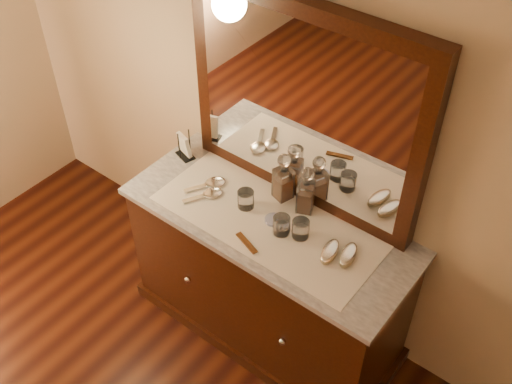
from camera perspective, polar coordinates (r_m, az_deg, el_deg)
dresser_cabinet at (r=3.22m, az=1.10°, el=-8.04°), size 1.40×0.55×0.82m
dresser_plinth at (r=3.52m, az=1.02°, el=-11.83°), size 1.46×0.59×0.08m
knob_left at (r=3.18m, az=-6.38°, el=-8.09°), size 0.04×0.04×0.04m
knob_right at (r=2.95m, az=2.46°, el=-13.73°), size 0.04×0.04×0.04m
marble_top at (r=2.90m, az=1.21°, el=-2.76°), size 1.44×0.59×0.03m
mirror_frame at (r=2.72m, az=4.51°, el=7.78°), size 1.20×0.08×1.00m
mirror_glass at (r=2.70m, az=4.10°, el=7.45°), size 1.06×0.01×0.86m
lace_runner at (r=2.88m, az=0.98°, el=-2.75°), size 1.10×0.45×0.00m
pin_dish at (r=2.87m, az=1.64°, el=-2.60°), size 0.10×0.10×0.01m
comb at (r=2.78m, az=-0.87°, el=-4.75°), size 0.15×0.07×0.01m
napkin_rack at (r=3.22m, az=-6.67°, el=4.23°), size 0.12×0.09×0.16m
decanter_left at (r=2.93m, az=2.55°, el=1.03°), size 0.10×0.10×0.26m
decanter_right at (r=2.87m, az=4.65°, el=-0.20°), size 0.10×0.10×0.26m
brush_near at (r=2.74m, az=6.87°, el=-5.53°), size 0.09×0.16×0.04m
brush_far at (r=2.74m, az=8.57°, el=-5.82°), size 0.10×0.16×0.04m
hand_mirror_outer at (r=3.06m, az=-4.14°, el=0.81°), size 0.15×0.22×0.02m
hand_mirror_inner at (r=3.01m, az=-4.37°, el=-0.19°), size 0.14×0.20×0.02m
tumblers at (r=2.83m, az=1.82°, el=-2.38°), size 0.40×0.12×0.09m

